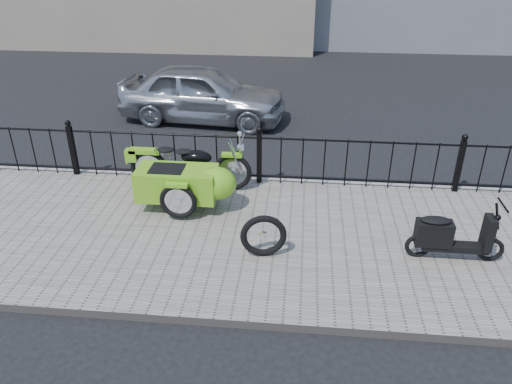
# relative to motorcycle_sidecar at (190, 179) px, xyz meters

# --- Properties ---
(ground) EXTENTS (120.00, 120.00, 0.00)m
(ground) POSITION_rel_motorcycle_sidecar_xyz_m (1.07, -0.34, -0.59)
(ground) COLOR black
(ground) RESTS_ON ground
(sidewalk) EXTENTS (30.00, 3.80, 0.12)m
(sidewalk) POSITION_rel_motorcycle_sidecar_xyz_m (1.07, -0.84, -0.53)
(sidewalk) COLOR slate
(sidewalk) RESTS_ON ground
(curb) EXTENTS (30.00, 0.10, 0.12)m
(curb) POSITION_rel_motorcycle_sidecar_xyz_m (1.07, 1.10, -0.53)
(curb) COLOR gray
(curb) RESTS_ON ground
(iron_fence) EXTENTS (14.11, 0.11, 1.08)m
(iron_fence) POSITION_rel_motorcycle_sidecar_xyz_m (1.07, 0.96, -0.01)
(iron_fence) COLOR black
(iron_fence) RESTS_ON sidewalk
(motorcycle_sidecar) EXTENTS (2.28, 1.48, 0.98)m
(motorcycle_sidecar) POSITION_rel_motorcycle_sidecar_xyz_m (0.00, 0.00, 0.00)
(motorcycle_sidecar) COLOR black
(motorcycle_sidecar) RESTS_ON sidewalk
(scooter) EXTENTS (1.36, 0.40, 0.92)m
(scooter) POSITION_rel_motorcycle_sidecar_xyz_m (3.93, -1.17, -0.12)
(scooter) COLOR black
(scooter) RESTS_ON sidewalk
(spare_tire) EXTENTS (0.67, 0.19, 0.66)m
(spare_tire) POSITION_rel_motorcycle_sidecar_xyz_m (1.35, -1.36, -0.14)
(spare_tire) COLOR black
(spare_tire) RESTS_ON sidewalk
(sedan_car) EXTENTS (4.19, 2.02, 1.38)m
(sedan_car) POSITION_rel_motorcycle_sidecar_xyz_m (-0.66, 4.47, 0.10)
(sedan_car) COLOR #ACAFB4
(sedan_car) RESTS_ON ground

